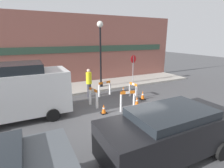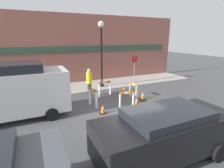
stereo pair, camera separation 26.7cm
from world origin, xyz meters
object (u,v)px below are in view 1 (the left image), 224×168
(person_worker, at_px, (89,82))
(work_van, at_px, (13,90))
(streetlamp_post, at_px, (100,45))
(stop_sign, at_px, (133,65))
(parked_car_1, at_px, (170,131))

(person_worker, distance_m, work_van, 4.42)
(streetlamp_post, distance_m, person_worker, 2.99)
(stop_sign, bearing_deg, work_van, 5.75)
(parked_car_1, bearing_deg, streetlamp_post, 81.97)
(stop_sign, relative_size, parked_car_1, 0.49)
(streetlamp_post, bearing_deg, parked_car_1, -98.03)
(streetlamp_post, xyz_separation_m, person_worker, (-1.44, -1.45, -2.19))
(parked_car_1, xyz_separation_m, work_van, (-4.42, 5.21, 0.48))
(person_worker, xyz_separation_m, work_van, (-4.13, -1.51, 0.43))
(streetlamp_post, relative_size, person_worker, 2.57)
(streetlamp_post, relative_size, stop_sign, 2.10)
(person_worker, bearing_deg, work_van, -102.34)
(streetlamp_post, xyz_separation_m, parked_car_1, (-1.15, -8.17, -2.24))
(streetlamp_post, bearing_deg, person_worker, -134.85)
(stop_sign, xyz_separation_m, parked_car_1, (-3.91, -8.07, -0.70))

